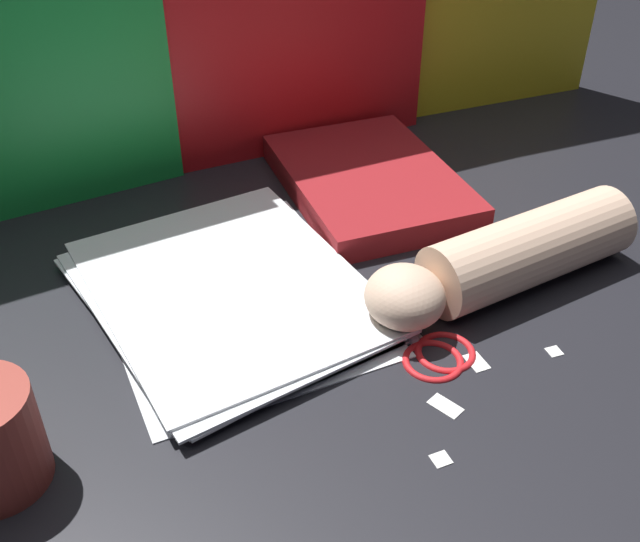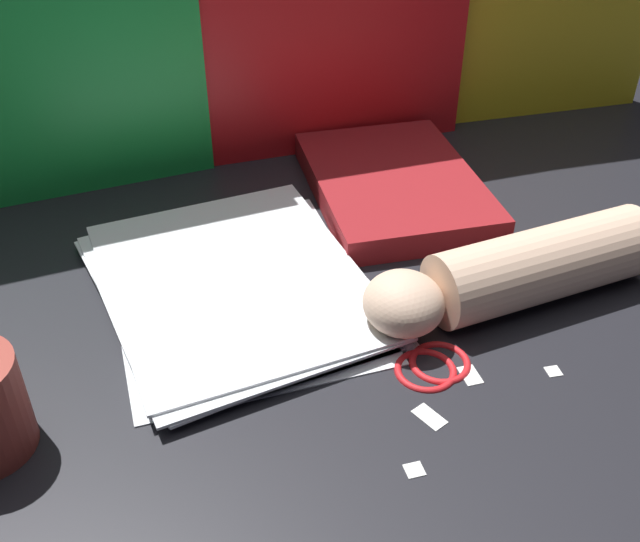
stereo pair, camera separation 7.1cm
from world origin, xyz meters
name	(u,v)px [view 2 (the right image)]	position (x,y,z in m)	size (l,w,h in m)	color
ground_plane	(304,326)	(0.00, 0.00, 0.00)	(6.00, 6.00, 0.00)	black
backdrop_panel_center	(207,17)	(0.02, 0.37, 0.20)	(0.70, 0.08, 0.39)	red
paper_stack	(236,285)	(-0.04, 0.08, 0.01)	(0.29, 0.34, 0.02)	white
book_closed	(394,185)	(0.20, 0.19, 0.02)	(0.24, 0.31, 0.03)	maroon
scissors	(419,352)	(0.08, -0.08, 0.00)	(0.10, 0.16, 0.01)	silver
hand_forearm	(515,272)	(0.21, -0.05, 0.04)	(0.32, 0.08, 0.08)	beige
paper_scrap_near	(553,371)	(0.19, -0.15, 0.00)	(0.02, 0.02, 0.00)	white
paper_scrap_mid	(429,417)	(0.05, -0.16, 0.00)	(0.02, 0.03, 0.00)	white
paper_scrap_far	(470,375)	(0.11, -0.13, 0.00)	(0.02, 0.03, 0.00)	white
paper_scrap_side	(414,470)	(0.01, -0.20, 0.00)	(0.02, 0.02, 0.00)	white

